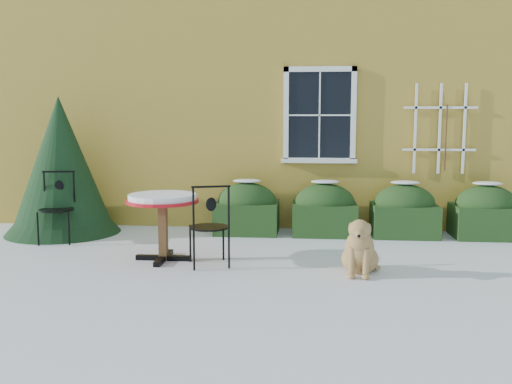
# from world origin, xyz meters

# --- Properties ---
(ground) EXTENTS (80.00, 80.00, 0.00)m
(ground) POSITION_xyz_m (0.00, 0.00, 0.00)
(ground) COLOR white
(ground) RESTS_ON ground
(house) EXTENTS (12.40, 8.40, 6.40)m
(house) POSITION_xyz_m (0.00, 7.00, 3.22)
(house) COLOR gold
(house) RESTS_ON ground
(hedge_row) EXTENTS (4.95, 0.80, 0.91)m
(hedge_row) POSITION_xyz_m (1.65, 2.55, 0.40)
(hedge_row) COLOR #183213
(hedge_row) RESTS_ON ground
(evergreen_shrub) EXTENTS (1.89, 1.89, 2.29)m
(evergreen_shrub) POSITION_xyz_m (-3.39, 2.26, 0.92)
(evergreen_shrub) COLOR black
(evergreen_shrub) RESTS_ON ground
(bistro_table) EXTENTS (0.98, 0.98, 0.91)m
(bistro_table) POSITION_xyz_m (-1.23, 0.58, 0.76)
(bistro_table) COLOR black
(bistro_table) RESTS_ON ground
(patio_chair_near) EXTENTS (0.61, 0.60, 1.08)m
(patio_chair_near) POSITION_xyz_m (-0.55, 0.34, 0.54)
(patio_chair_near) COLOR black
(patio_chair_near) RESTS_ON ground
(patio_chair_far) EXTENTS (0.57, 0.57, 1.10)m
(patio_chair_far) POSITION_xyz_m (-3.17, 1.58, 0.55)
(patio_chair_far) COLOR black
(patio_chair_far) RESTS_ON ground
(dog) EXTENTS (0.53, 0.80, 0.74)m
(dog) POSITION_xyz_m (1.37, 0.11, 0.30)
(dog) COLOR tan
(dog) RESTS_ON ground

